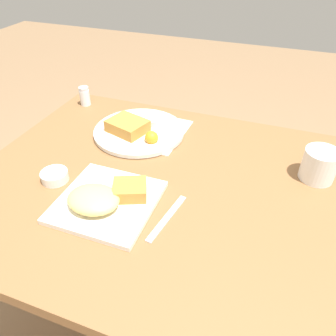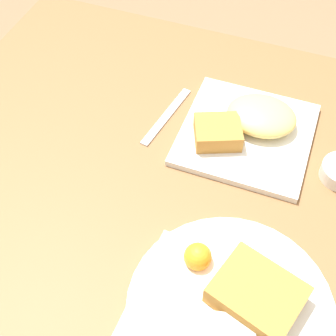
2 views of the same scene
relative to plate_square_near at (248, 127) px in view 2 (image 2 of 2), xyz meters
The scene contains 6 objects.
ground_plane 0.80m from the plate_square_near, 57.49° to the left, with size 8.00×8.00×0.00m, color #846647.
dining_table 0.20m from the plate_square_near, 57.49° to the left, with size 1.06×0.87×0.76m.
menu_card 0.39m from the plate_square_near, 93.52° to the left, with size 0.22×0.25×0.00m.
plate_square_near is the anchor object (origin of this frame).
plate_oval_far 0.36m from the plate_square_near, 100.88° to the left, with size 0.31×0.31×0.05m.
butter_knife 0.17m from the plate_square_near, ahead, with size 0.04×0.18×0.00m.
Camera 2 is at (-0.16, 0.49, 1.45)m, focal length 50.00 mm.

